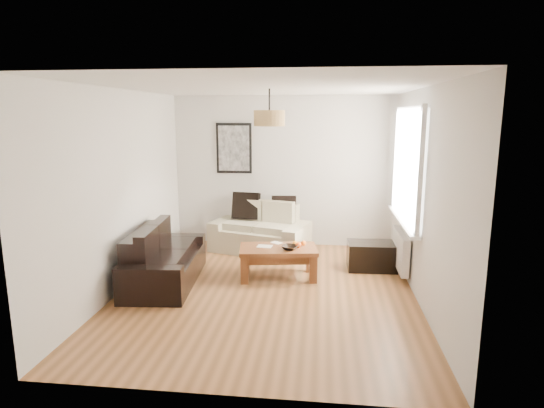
# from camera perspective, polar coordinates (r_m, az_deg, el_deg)

# --- Properties ---
(floor) EXTENTS (4.50, 4.50, 0.00)m
(floor) POSITION_cam_1_polar(r_m,az_deg,el_deg) (6.01, -0.66, -10.99)
(floor) COLOR brown
(floor) RESTS_ON ground
(ceiling) EXTENTS (3.80, 4.50, 0.00)m
(ceiling) POSITION_cam_1_polar(r_m,az_deg,el_deg) (5.57, -0.72, 14.59)
(ceiling) COLOR white
(ceiling) RESTS_ON floor
(wall_back) EXTENTS (3.80, 0.04, 2.60)m
(wall_back) POSITION_cam_1_polar(r_m,az_deg,el_deg) (7.86, 1.37, 4.13)
(wall_back) COLOR silver
(wall_back) RESTS_ON floor
(wall_front) EXTENTS (3.80, 0.04, 2.60)m
(wall_front) POSITION_cam_1_polar(r_m,az_deg,el_deg) (3.48, -5.36, -5.07)
(wall_front) COLOR silver
(wall_front) RESTS_ON floor
(wall_left) EXTENTS (0.04, 4.50, 2.60)m
(wall_left) POSITION_cam_1_polar(r_m,az_deg,el_deg) (6.18, -18.47, 1.59)
(wall_left) COLOR silver
(wall_left) RESTS_ON floor
(wall_right) EXTENTS (0.04, 4.50, 2.60)m
(wall_right) POSITION_cam_1_polar(r_m,az_deg,el_deg) (5.73, 18.51, 0.87)
(wall_right) COLOR silver
(wall_right) RESTS_ON floor
(window_bay) EXTENTS (0.14, 1.90, 1.60)m
(window_bay) POSITION_cam_1_polar(r_m,az_deg,el_deg) (6.46, 16.90, 4.77)
(window_bay) COLOR white
(window_bay) RESTS_ON wall_right
(radiator) EXTENTS (0.10, 0.90, 0.52)m
(radiator) POSITION_cam_1_polar(r_m,az_deg,el_deg) (6.69, 15.96, -5.65)
(radiator) COLOR white
(radiator) RESTS_ON wall_right
(poster) EXTENTS (0.62, 0.04, 0.87)m
(poster) POSITION_cam_1_polar(r_m,az_deg,el_deg) (7.91, -4.82, 7.05)
(poster) COLOR black
(poster) RESTS_ON wall_back
(pendant_shade) EXTENTS (0.40, 0.40, 0.20)m
(pendant_shade) POSITION_cam_1_polar(r_m,az_deg,el_deg) (5.86, -0.34, 10.81)
(pendant_shade) COLOR tan
(pendant_shade) RESTS_ON ceiling
(loveseat_cream) EXTENTS (1.75, 1.27, 0.78)m
(loveseat_cream) POSITION_cam_1_polar(r_m,az_deg,el_deg) (7.61, -1.53, -3.09)
(loveseat_cream) COLOR #BBB296
(loveseat_cream) RESTS_ON floor
(sofa_leather) EXTENTS (0.96, 1.75, 0.73)m
(sofa_leather) POSITION_cam_1_polar(r_m,az_deg,el_deg) (6.38, -13.40, -6.50)
(sofa_leather) COLOR black
(sofa_leather) RESTS_ON floor
(coffee_table) EXTENTS (1.15, 0.73, 0.44)m
(coffee_table) POSITION_cam_1_polar(r_m,az_deg,el_deg) (6.43, 0.80, -7.40)
(coffee_table) COLOR brown
(coffee_table) RESTS_ON floor
(ottoman) EXTENTS (0.73, 0.48, 0.41)m
(ottoman) POSITION_cam_1_polar(r_m,az_deg,el_deg) (6.92, 12.52, -6.43)
(ottoman) COLOR black
(ottoman) RESTS_ON floor
(cushion_left) EXTENTS (0.48, 0.20, 0.46)m
(cushion_left) POSITION_cam_1_polar(r_m,az_deg,el_deg) (7.76, -3.31, -0.24)
(cushion_left) COLOR black
(cushion_left) RESTS_ON loveseat_cream
(cushion_right) EXTENTS (0.43, 0.16, 0.42)m
(cushion_right) POSITION_cam_1_polar(r_m,az_deg,el_deg) (7.68, 1.51, -0.51)
(cushion_right) COLOR black
(cushion_right) RESTS_ON loveseat_cream
(fruit_bowl) EXTENTS (0.28, 0.28, 0.06)m
(fruit_bowl) POSITION_cam_1_polar(r_m,az_deg,el_deg) (6.26, 2.30, -5.53)
(fruit_bowl) COLOR black
(fruit_bowl) RESTS_ON coffee_table
(orange_a) EXTENTS (0.09, 0.09, 0.08)m
(orange_a) POSITION_cam_1_polar(r_m,az_deg,el_deg) (6.34, 3.36, -5.22)
(orange_a) COLOR #DA4B12
(orange_a) RESTS_ON fruit_bowl
(orange_b) EXTENTS (0.08, 0.08, 0.07)m
(orange_b) POSITION_cam_1_polar(r_m,az_deg,el_deg) (6.44, 4.01, -4.97)
(orange_b) COLOR orange
(orange_b) RESTS_ON fruit_bowl
(orange_c) EXTENTS (0.08, 0.08, 0.07)m
(orange_c) POSITION_cam_1_polar(r_m,az_deg,el_deg) (6.42, 2.93, -5.00)
(orange_c) COLOR orange
(orange_c) RESTS_ON fruit_bowl
(papers) EXTENTS (0.22, 0.16, 0.01)m
(papers) POSITION_cam_1_polar(r_m,az_deg,el_deg) (6.40, -0.94, -5.37)
(papers) COLOR white
(papers) RESTS_ON coffee_table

